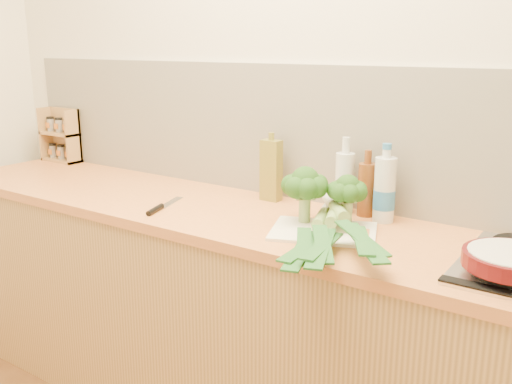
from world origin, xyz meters
TOP-DOWN VIEW (x-y plane):
  - room_shell at (0.00, 1.49)m, footprint 3.50×3.50m
  - counter at (0.00, 1.20)m, footprint 3.20×0.62m
  - chopping_board at (0.28, 1.16)m, footprint 0.41×0.36m
  - broccoli_left at (0.18, 1.20)m, footprint 0.16×0.17m
  - broccoli_right at (0.32, 1.26)m, footprint 0.14×0.14m
  - leek_front at (0.27, 1.13)m, footprint 0.26×0.66m
  - leek_mid at (0.32, 1.12)m, footprint 0.28×0.65m
  - leek_back at (0.36, 1.15)m, footprint 0.46×0.54m
  - chefs_knife at (-0.37, 1.05)m, footprint 0.11×0.27m
  - spice_rack at (-1.45, 1.44)m, footprint 0.24×0.09m
  - oil_tin at (-0.09, 1.41)m, footprint 0.08×0.05m
  - glass_bottle at (0.23, 1.41)m, footprint 0.07×0.07m
  - amber_bottle at (0.32, 1.42)m, footprint 0.06×0.06m
  - water_bottle at (0.40, 1.39)m, footprint 0.08×0.08m

SIDE VIEW (x-z plane):
  - counter at x=0.00m, z-range 0.00..0.90m
  - chopping_board at x=0.28m, z-range 0.90..0.91m
  - chefs_knife at x=-0.37m, z-range 0.90..0.92m
  - leek_front at x=0.27m, z-range 0.91..0.95m
  - leek_mid at x=0.32m, z-range 0.93..0.97m
  - leek_back at x=0.36m, z-range 0.95..0.99m
  - amber_bottle at x=0.32m, z-range 0.88..1.13m
  - water_bottle at x=0.40m, z-range 0.88..1.14m
  - glass_bottle at x=0.23m, z-range 0.88..1.16m
  - spice_rack at x=-1.45m, z-range 0.88..1.17m
  - oil_tin at x=-0.09m, z-range 0.89..1.16m
  - broccoli_right at x=0.32m, z-range 0.94..1.12m
  - broccoli_left at x=0.18m, z-range 0.94..1.14m
  - room_shell at x=0.00m, z-range -0.58..2.92m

